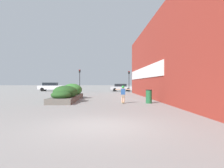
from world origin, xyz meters
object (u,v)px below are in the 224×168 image
object	(u,v)px
skateboarder	(123,92)
car_center_left	(121,87)
traffic_light_left	(80,77)
trash_bin	(149,96)
traffic_light_right	(129,78)
car_leftmost	(51,87)
skateboard	(123,102)

from	to	relation	value
skateboarder	car_center_left	bearing A→B (deg)	90.44
skateboarder	car_center_left	distance (m)	22.59
traffic_light_left	trash_bin	bearing A→B (deg)	-68.42
car_center_left	traffic_light_right	xyz separation A→B (m)	(1.05, -3.76, 1.68)
traffic_light_left	traffic_light_right	world-z (taller)	traffic_light_left
car_leftmost	trash_bin	bearing A→B (deg)	29.38
trash_bin	car_center_left	distance (m)	22.54
car_leftmost	traffic_light_right	world-z (taller)	traffic_light_right
skateboard	skateboarder	world-z (taller)	skateboarder
trash_bin	car_leftmost	distance (m)	27.61
skateboard	car_leftmost	xyz separation A→B (m)	(-11.62, 24.03, 0.79)
trash_bin	traffic_light_right	distance (m)	18.89
skateboard	car_center_left	bearing A→B (deg)	90.44
trash_bin	car_center_left	size ratio (longest dim) A/B	0.26
trash_bin	car_leftmost	xyz separation A→B (m)	(-13.54, 24.05, 0.34)
skateboard	skateboarder	size ratio (longest dim) A/B	0.52
skateboard	car_leftmost	distance (m)	26.71
skateboarder	trash_bin	distance (m)	1.95
skateboard	skateboarder	xyz separation A→B (m)	(0.00, 0.00, 0.76)
traffic_light_left	traffic_light_right	distance (m)	8.29
traffic_light_right	trash_bin	bearing A→B (deg)	-92.67
car_leftmost	traffic_light_right	size ratio (longest dim) A/B	1.33
trash_bin	traffic_light_right	bearing A→B (deg)	87.33
traffic_light_left	traffic_light_right	bearing A→B (deg)	0.29
car_center_left	traffic_light_right	size ratio (longest dim) A/B	1.12
car_center_left	trash_bin	bearing A→B (deg)	0.45
car_leftmost	traffic_light_right	distance (m)	15.44
trash_bin	traffic_light_left	distance (m)	20.24
car_center_left	traffic_light_right	world-z (taller)	traffic_light_right
skateboard	car_leftmost	world-z (taller)	car_leftmost
trash_bin	traffic_light_right	xyz separation A→B (m)	(0.88, 18.77, 1.90)
skateboard	car_center_left	world-z (taller)	car_center_left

